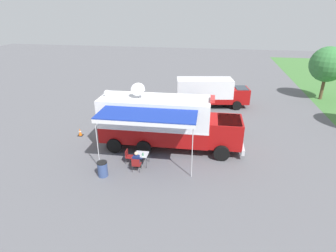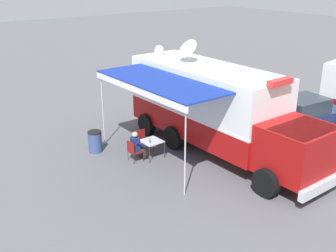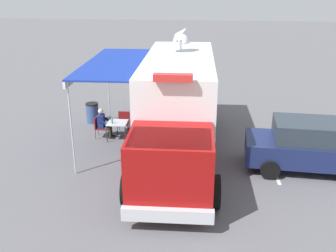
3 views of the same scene
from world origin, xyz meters
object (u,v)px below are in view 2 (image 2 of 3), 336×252
at_px(water_bottle, 150,141).
at_px(seated_responder, 137,145).
at_px(folding_chair_beside_table, 142,139).
at_px(car_behind_truck, 303,116).
at_px(trash_bin, 95,142).
at_px(command_truck, 217,107).
at_px(folding_table, 151,142).
at_px(folding_chair_at_table, 133,150).
at_px(traffic_cone, 142,102).

height_order(water_bottle, seated_responder, seated_responder).
xyz_separation_m(folding_chair_beside_table, car_behind_truck, (-6.96, 2.84, 0.37)).
bearing_deg(folding_chair_beside_table, trash_bin, -31.03).
bearing_deg(car_behind_truck, command_truck, -11.75).
xyz_separation_m(command_truck, water_bottle, (2.68, -0.91, -1.11)).
bearing_deg(seated_responder, water_bottle, 149.37).
bearing_deg(folding_table, car_behind_truck, 164.17).
relative_size(folding_table, folding_chair_at_table, 0.94).
bearing_deg(water_bottle, traffic_cone, -120.15).
bearing_deg(command_truck, seated_responder, -20.45).
xyz_separation_m(water_bottle, folding_chair_at_table, (0.62, -0.25, -0.32)).
xyz_separation_m(folding_chair_at_table, traffic_cone, (-3.99, -5.55, -0.23)).
bearing_deg(water_bottle, seated_responder, -30.63).
xyz_separation_m(folding_chair_at_table, seated_responder, (-0.19, -0.01, 0.14)).
height_order(seated_responder, trash_bin, seated_responder).
relative_size(command_truck, trash_bin, 10.50).
relative_size(water_bottle, seated_responder, 0.18).
bearing_deg(traffic_cone, car_behind_truck, 116.69).
relative_size(folding_table, water_bottle, 3.67).
bearing_deg(folding_chair_at_table, traffic_cone, -125.70).
bearing_deg(seated_responder, folding_chair_beside_table, -132.65).
bearing_deg(water_bottle, command_truck, 161.34).
height_order(folding_chair_at_table, trash_bin, trash_bin).
height_order(water_bottle, folding_chair_at_table, water_bottle).
height_order(seated_responder, car_behind_truck, car_behind_truck).
distance_m(folding_chair_beside_table, seated_responder, 1.02).
distance_m(command_truck, trash_bin, 5.24).
height_order(folding_chair_at_table, traffic_cone, folding_chair_at_table).
bearing_deg(water_bottle, folding_table, -140.85).
xyz_separation_m(seated_responder, car_behind_truck, (-7.65, 2.10, 0.23)).
distance_m(folding_chair_at_table, seated_responder, 0.23).
relative_size(folding_table, traffic_cone, 1.42).
height_order(folding_table, water_bottle, water_bottle).
bearing_deg(traffic_cone, folding_table, 60.58).
xyz_separation_m(command_truck, trash_bin, (4.10, -2.91, -1.49)).
bearing_deg(folding_chair_at_table, command_truck, 160.71).
relative_size(folding_chair_beside_table, trash_bin, 0.96).
relative_size(folding_table, folding_chair_beside_table, 0.94).
xyz_separation_m(trash_bin, traffic_cone, (-4.79, -3.80, -0.18)).
height_order(folding_table, car_behind_truck, car_behind_truck).
bearing_deg(trash_bin, traffic_cone, -141.54).
height_order(trash_bin, car_behind_truck, car_behind_truck).
relative_size(command_truck, folding_table, 11.62).
distance_m(command_truck, folding_chair_beside_table, 3.40).
height_order(traffic_cone, car_behind_truck, car_behind_truck).
distance_m(command_truck, car_behind_truck, 4.75).
bearing_deg(folding_chair_at_table, seated_responder, -178.40).
height_order(folding_chair_at_table, seated_responder, seated_responder).
bearing_deg(folding_chair_beside_table, folding_chair_at_table, 40.57).
height_order(water_bottle, traffic_cone, water_bottle).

